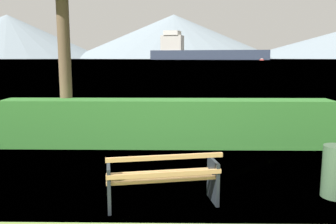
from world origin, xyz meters
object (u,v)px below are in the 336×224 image
at_px(cargo_ship_large, 200,52).
at_px(fishing_boat_near, 262,60).
at_px(park_bench, 163,179).
at_px(trash_bin, 336,172).

xyz_separation_m(cargo_ship_large, fishing_boat_near, (35.14, -86.67, -6.84)).
xyz_separation_m(park_bench, trash_bin, (2.79, 0.39, -0.00)).
bearing_deg(cargo_ship_large, fishing_boat_near, -67.93).
bearing_deg(cargo_ship_large, trash_bin, -93.77).
relative_size(trash_bin, fishing_boat_near, 0.16).
height_order(trash_bin, fishing_boat_near, fishing_boat_near).
xyz_separation_m(park_bench, cargo_ship_large, (23.85, 320.06, 6.93)).
relative_size(trash_bin, cargo_ship_large, 0.01).
bearing_deg(park_bench, fishing_boat_near, 75.82).
relative_size(park_bench, trash_bin, 2.08).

